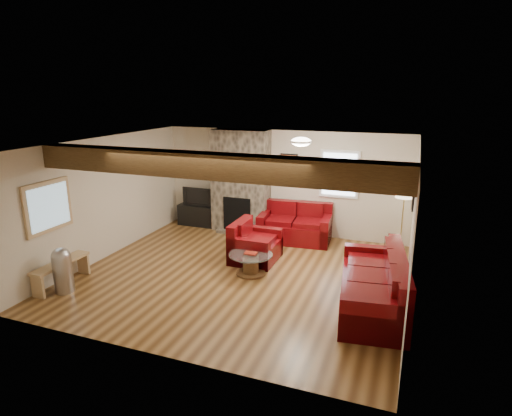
{
  "coord_description": "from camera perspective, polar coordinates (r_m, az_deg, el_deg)",
  "views": [
    {
      "loc": [
        2.93,
        -6.94,
        3.4
      ],
      "look_at": [
        0.18,
        0.4,
        1.24
      ],
      "focal_mm": 30.0,
      "sensor_mm": 36.0,
      "label": 1
    }
  ],
  "objects": [
    {
      "name": "loveseat",
      "position": [
        9.94,
        5.22,
        -1.98
      ],
      "size": [
        1.71,
        1.07,
        0.87
      ],
      "primitive_type": null,
      "rotation": [
        0.0,
        0.0,
        0.08
      ],
      "color": "#450409",
      "rests_on": "floor"
    },
    {
      "name": "armchair_red",
      "position": [
        8.78,
        -0.05,
        -4.49
      ],
      "size": [
        0.88,
        1.01,
        0.81
      ],
      "primitive_type": null,
      "rotation": [
        0.0,
        0.0,
        1.57
      ],
      "color": "#450409",
      "rests_on": "floor"
    },
    {
      "name": "chimney_breast",
      "position": [
        10.44,
        -2.07,
        3.38
      ],
      "size": [
        1.4,
        0.67,
        2.5
      ],
      "color": "#342F28",
      "rests_on": "floor"
    },
    {
      "name": "tv_cabinet",
      "position": [
        11.2,
        -7.54,
        -0.92
      ],
      "size": [
        1.08,
        0.43,
        0.54
      ],
      "primitive_type": "cube",
      "color": "black",
      "rests_on": "floor"
    },
    {
      "name": "back_window",
      "position": [
        9.95,
        11.05,
        4.44
      ],
      "size": [
        0.9,
        0.08,
        1.1
      ],
      "primitive_type": null,
      "color": "white",
      "rests_on": "room"
    },
    {
      "name": "hatch_window",
      "position": [
        8.25,
        -25.96,
        0.17
      ],
      "size": [
        0.08,
        1.0,
        0.9
      ],
      "primitive_type": null,
      "color": "tan",
      "rests_on": "room"
    },
    {
      "name": "pedal_bin",
      "position": [
        8.17,
        -24.38,
        -7.52
      ],
      "size": [
        0.4,
        0.4,
        0.82
      ],
      "primitive_type": null,
      "rotation": [
        0.0,
        0.0,
        -0.28
      ],
      "color": "#ADADB2",
      "rests_on": "floor"
    },
    {
      "name": "coal_bucket",
      "position": [
        10.1,
        0.15,
        -3.2
      ],
      "size": [
        0.37,
        0.37,
        0.34
      ],
      "primitive_type": null,
      "color": "slate",
      "rests_on": "floor"
    },
    {
      "name": "room",
      "position": [
        7.83,
        -2.28,
        -0.52
      ],
      "size": [
        8.0,
        8.0,
        8.0
      ],
      "color": "#553416",
      "rests_on": "ground"
    },
    {
      "name": "sofa_three",
      "position": [
        7.19,
        15.3,
        -9.39
      ],
      "size": [
        1.26,
        2.42,
        0.9
      ],
      "primitive_type": null,
      "rotation": [
        0.0,
        0.0,
        -1.44
      ],
      "color": "#450409",
      "rests_on": "floor"
    },
    {
      "name": "oak_beam",
      "position": [
        6.49,
        -6.67,
        5.65
      ],
      "size": [
        6.0,
        0.36,
        0.38
      ],
      "primitive_type": "cube",
      "color": "#352210",
      "rests_on": "room"
    },
    {
      "name": "pine_bench",
      "position": [
        8.52,
        -24.46,
        -7.95
      ],
      "size": [
        0.27,
        1.17,
        0.44
      ],
      "primitive_type": null,
      "color": "tan",
      "rests_on": "floor"
    },
    {
      "name": "floor_lamp",
      "position": [
        9.5,
        19.2,
        1.61
      ],
      "size": [
        0.38,
        0.38,
        1.49
      ],
      "color": "tan",
      "rests_on": "floor"
    },
    {
      "name": "ceiling_dome",
      "position": [
        8.15,
        6.03,
        8.59
      ],
      "size": [
        0.4,
        0.4,
        0.18
      ],
      "primitive_type": null,
      "color": "white",
      "rests_on": "room"
    },
    {
      "name": "television",
      "position": [
        11.07,
        -7.63,
        1.58
      ],
      "size": [
        0.82,
        0.11,
        0.47
      ],
      "primitive_type": "imported",
      "color": "black",
      "rests_on": "tv_cabinet"
    },
    {
      "name": "artwork_right",
      "position": [
        7.42,
        20.23,
        1.62
      ],
      "size": [
        0.06,
        0.55,
        0.42
      ],
      "primitive_type": null,
      "color": "black",
      "rests_on": "room"
    },
    {
      "name": "artwork_back",
      "position": [
        10.18,
        4.4,
        5.78
      ],
      "size": [
        0.42,
        0.06,
        0.52
      ],
      "primitive_type": null,
      "color": "black",
      "rests_on": "room"
    },
    {
      "name": "coffee_table",
      "position": [
        8.21,
        -0.7,
        -7.48
      ],
      "size": [
        0.84,
        0.84,
        0.44
      ],
      "color": "#492E17",
      "rests_on": "floor"
    }
  ]
}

